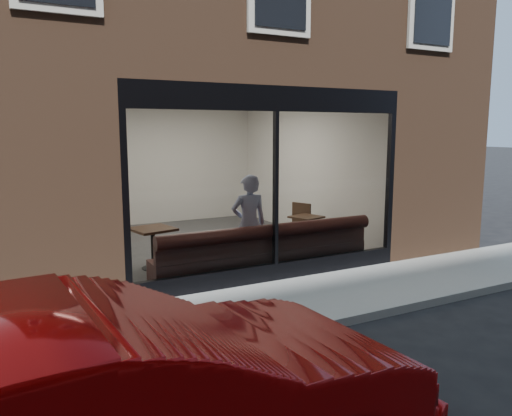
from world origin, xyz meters
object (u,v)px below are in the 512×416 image
banquette (264,262)px  person (249,224)px  cafe_table_right (306,217)px  cafe_chair_right (296,237)px  cafe_table_left (153,229)px

banquette → person: bearing=120.3°
banquette → cafe_table_right: (1.53, 0.99, 0.52)m
banquette → cafe_chair_right: (1.57, 1.44, 0.01)m
cafe_table_left → cafe_chair_right: (3.18, 0.21, -0.50)m
person → cafe_table_left: person is taller
cafe_chair_right → cafe_table_left: bearing=-18.0°
cafe_chair_right → banquette: bearing=20.7°
cafe_table_left → cafe_table_right: size_ratio=1.24×
cafe_table_left → cafe_chair_right: size_ratio=1.46×
cafe_table_right → cafe_chair_right: 0.67m
banquette → cafe_table_right: size_ratio=7.20×
banquette → cafe_table_right: cafe_table_right is taller
banquette → cafe_table_right: 1.90m
cafe_table_right → banquette: bearing=-147.1°
cafe_table_right → cafe_chair_right: bearing=85.3°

